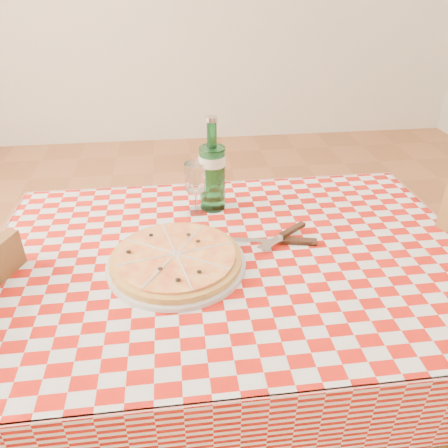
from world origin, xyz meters
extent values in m
plane|color=#94552F|center=(0.00, 0.00, 0.00)|extent=(6.00, 6.00, 0.00)
cube|color=brown|center=(0.00, 0.00, 0.73)|extent=(1.20, 0.80, 0.04)
cylinder|color=brown|center=(-0.54, 0.34, 0.35)|extent=(0.06, 0.06, 0.71)
cylinder|color=brown|center=(0.54, 0.34, 0.35)|extent=(0.06, 0.06, 0.71)
cube|color=#AF140A|center=(0.00, 0.00, 0.75)|extent=(1.30, 0.90, 0.01)
cylinder|color=brown|center=(0.65, 0.05, 0.23)|extent=(0.04, 0.04, 0.46)
cylinder|color=brown|center=(-0.58, 0.02, 0.20)|extent=(0.03, 0.03, 0.39)
camera|label=1|loc=(-0.15, -0.95, 1.43)|focal=35.00mm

